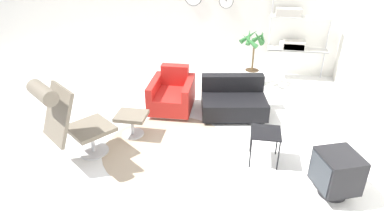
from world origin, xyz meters
The scene contains 11 objects.
ground_plane centered at (0.00, 0.00, 0.00)m, with size 12.00×12.00×0.00m, color white.
wall_back centered at (0.00, 3.16, 1.40)m, with size 12.00×0.09×2.80m.
round_rug centered at (-0.14, -0.26, 0.00)m, with size 2.00×2.00×0.01m.
lounge_chair centered at (-1.42, -0.77, 0.76)m, with size 1.01×1.09×1.27m.
ottoman centered at (-0.80, 0.04, 0.28)m, with size 0.48×0.41×0.38m.
armchair_red centered at (-0.36, 1.03, 0.27)m, with size 0.77×0.91×0.75m.
couch_low centered at (0.76, 1.05, 0.24)m, with size 1.25×0.99×0.65m.
side_table centered at (1.28, -0.31, 0.43)m, with size 0.42×0.42×0.49m.
crt_television centered at (2.14, -0.88, 0.33)m, with size 0.61×0.62×0.60m.
potted_plant centered at (1.06, 2.46, 0.52)m, with size 0.56×0.63×1.23m.
shelf_unit centered at (1.89, 2.92, 0.94)m, with size 1.28×0.28×1.70m.
Camera 1 is at (0.95, -4.48, 3.02)m, focal length 32.00 mm.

